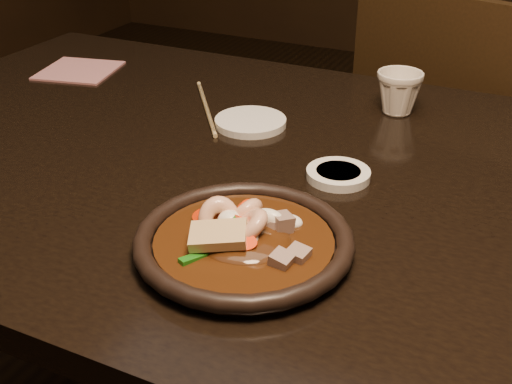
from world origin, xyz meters
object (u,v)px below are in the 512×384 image
at_px(chair, 449,160).
at_px(tea_cup, 399,91).
at_px(table, 297,213).
at_px(plate, 244,242).

bearing_deg(chair, tea_cup, 99.75).
bearing_deg(table, chair, 79.01).
xyz_separation_m(plate, tea_cup, (0.05, 0.51, 0.03)).
distance_m(table, tea_cup, 0.31).
height_order(plate, tea_cup, tea_cup).
relative_size(chair, plate, 3.47).
distance_m(table, chair, 0.70).
bearing_deg(plate, tea_cup, 84.24).
bearing_deg(plate, table, 95.70).
height_order(table, plate, plate).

